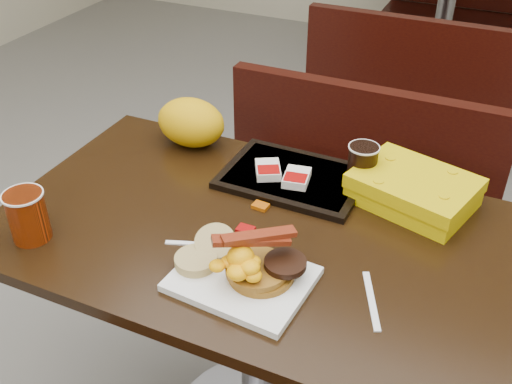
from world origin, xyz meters
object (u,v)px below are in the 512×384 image
at_px(knife, 371,300).
at_px(clamshell, 414,190).
at_px(hashbrown_sleeve_left, 268,170).
at_px(pancake_stack, 261,271).
at_px(paper_bag, 191,122).
at_px(coffee_cup_near, 28,216).
at_px(bench_near_n, 342,206).
at_px(table_near, 260,345).
at_px(bench_far_s, 415,79).
at_px(bench_far_n, 460,2).
at_px(fork, 185,243).
at_px(hashbrown_sleeve_right, 297,178).
at_px(table_far, 441,32).
at_px(coffee_cup_far, 362,164).
at_px(tray, 293,177).
at_px(platter, 242,279).

bearing_deg(knife, clamshell, 156.78).
relative_size(knife, hashbrown_sleeve_left, 1.97).
bearing_deg(pancake_stack, paper_bag, 132.86).
xyz_separation_m(coffee_cup_near, clamshell, (0.73, 0.48, -0.02)).
bearing_deg(paper_bag, knife, -32.53).
relative_size(bench_near_n, clamshell, 3.71).
height_order(table_near, bench_far_s, table_near).
bearing_deg(table_near, hashbrown_sleeve_left, 109.20).
relative_size(bench_far_n, hashbrown_sleeve_left, 12.32).
bearing_deg(clamshell, table_near, -122.70).
relative_size(bench_far_n, fork, 8.36).
xyz_separation_m(table_near, hashbrown_sleeve_right, (0.01, 0.20, 0.40)).
bearing_deg(hashbrown_sleeve_left, pancake_stack, -96.83).
xyz_separation_m(table_far, clamshell, (0.28, -2.35, 0.41)).
bearing_deg(hashbrown_sleeve_left, bench_far_n, 60.48).
bearing_deg(coffee_cup_near, hashbrown_sleeve_right, 43.06).
relative_size(bench_far_n, hashbrown_sleeve_right, 12.32).
distance_m(bench_near_n, hashbrown_sleeve_right, 0.65).
bearing_deg(coffee_cup_near, bench_near_n, 64.31).
bearing_deg(coffee_cup_far, pancake_stack, -101.24).
distance_m(table_near, bench_far_n, 3.30).
xyz_separation_m(bench_far_s, hashbrown_sleeve_right, (0.01, -1.70, 0.42)).
xyz_separation_m(bench_near_n, knife, (0.29, -0.81, 0.39)).
bearing_deg(tray, coffee_cup_near, -133.23).
bearing_deg(fork, paper_bag, 97.43).
distance_m(platter, hashbrown_sleeve_left, 0.38).
height_order(fork, paper_bag, paper_bag).
height_order(table_near, tray, tray).
bearing_deg(clamshell, tray, -158.83).
bearing_deg(bench_near_n, platter, -87.72).
height_order(table_far, coffee_cup_far, coffee_cup_far).
height_order(platter, coffee_cup_far, coffee_cup_far).
relative_size(table_near, bench_far_s, 1.20).
bearing_deg(bench_far_n, knife, -85.22).
xyz_separation_m(pancake_stack, tray, (-0.08, 0.37, -0.02)).
bearing_deg(coffee_cup_far, hashbrown_sleeve_right, -154.60).
relative_size(platter, tray, 0.76).
height_order(coffee_cup_near, fork, coffee_cup_near).
xyz_separation_m(table_far, fork, (-0.13, -2.71, 0.38)).
height_order(table_far, hashbrown_sleeve_left, hashbrown_sleeve_left).
bearing_deg(fork, bench_near_n, 60.96).
xyz_separation_m(fork, paper_bag, (-0.20, 0.39, 0.06)).
bearing_deg(tray, paper_bag, 170.75).
xyz_separation_m(bench_near_n, paper_bag, (-0.33, -0.42, 0.46)).
height_order(knife, paper_bag, paper_bag).
distance_m(bench_far_s, knife, 2.07).
xyz_separation_m(table_near, coffee_cup_near, (-0.45, -0.23, 0.43)).
xyz_separation_m(table_near, bench_near_n, (0.00, 0.70, -0.02)).
xyz_separation_m(bench_far_s, platter, (0.03, -2.07, 0.40)).
relative_size(coffee_cup_near, hashbrown_sleeve_right, 1.42).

